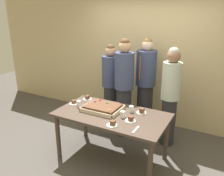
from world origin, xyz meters
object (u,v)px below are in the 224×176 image
object	(u,v)px
drink_cup_middle	(79,104)
drink_cup_far_end	(131,109)
drink_cup_nearest	(123,114)
person_striped_tie_right	(145,84)
plated_slice_far_right	(142,111)
plated_slice_near_right	(112,124)
cake_server_utensil	(136,129)
person_green_shirt_behind	(170,95)
sheet_cake	(103,108)
plated_slice_near_left	(87,98)
person_serving_front	(111,85)
plated_slice_center_front	(74,103)
party_table	(112,119)
person_far_right_suit	(124,87)
plated_slice_far_left	(131,120)

from	to	relation	value
drink_cup_middle	drink_cup_far_end	distance (m)	0.86
drink_cup_nearest	person_striped_tie_right	distance (m)	1.21
plated_slice_far_right	drink_cup_nearest	size ratio (longest dim) A/B	1.50
plated_slice_near_right	drink_cup_far_end	bearing A→B (deg)	84.49
drink_cup_far_end	plated_slice_far_right	bearing A→B (deg)	16.44
plated_slice_far_right	cake_server_utensil	world-z (taller)	plated_slice_far_right
drink_cup_nearest	cake_server_utensil	size ratio (longest dim) A/B	0.50
person_green_shirt_behind	person_striped_tie_right	size ratio (longest dim) A/B	0.95
person_striped_tie_right	cake_server_utensil	bearing A→B (deg)	30.44
sheet_cake	plated_slice_near_right	bearing A→B (deg)	-45.02
drink_cup_middle	plated_slice_near_left	bearing A→B (deg)	99.83
person_serving_front	plated_slice_center_front	bearing A→B (deg)	-32.29
sheet_cake	cake_server_utensil	size ratio (longest dim) A/B	2.88
party_table	plated_slice_near_right	world-z (taller)	plated_slice_near_right
cake_server_utensil	person_far_right_suit	xyz separation A→B (m)	(-0.68, 1.05, 0.17)
sheet_cake	person_far_right_suit	world-z (taller)	person_far_right_suit
plated_slice_near_left	person_far_right_suit	bearing A→B (deg)	43.26
plated_slice_near_right	plated_slice_center_front	size ratio (longest dim) A/B	1.00
plated_slice_near_left	plated_slice_center_front	world-z (taller)	plated_slice_near_left
plated_slice_center_front	person_far_right_suit	world-z (taller)	person_far_right_suit
drink_cup_far_end	plated_slice_near_right	bearing A→B (deg)	-95.51
person_green_shirt_behind	person_far_right_suit	bearing A→B (deg)	-38.45
cake_server_utensil	person_striped_tie_right	xyz separation A→B (m)	(-0.42, 1.44, 0.15)
plated_slice_near_left	cake_server_utensil	xyz separation A→B (m)	(1.16, -0.59, -0.02)
plated_slice_near_right	cake_server_utensil	size ratio (longest dim) A/B	0.75
cake_server_utensil	plated_slice_near_left	bearing A→B (deg)	152.95
plated_slice_near_left	drink_cup_nearest	size ratio (longest dim) A/B	1.50
plated_slice_center_front	person_serving_front	size ratio (longest dim) A/B	0.09
plated_slice_far_left	drink_cup_nearest	distance (m)	0.16
plated_slice_near_left	plated_slice_far_left	xyz separation A→B (m)	(1.00, -0.41, 0.00)
drink_cup_middle	cake_server_utensil	xyz separation A→B (m)	(1.11, -0.27, -0.05)
person_serving_front	drink_cup_nearest	bearing A→B (deg)	15.03
drink_cup_nearest	plated_slice_far_right	bearing A→B (deg)	56.06
person_striped_tie_right	plated_slice_far_right	bearing A→B (deg)	31.88
plated_slice_near_left	person_serving_front	size ratio (longest dim) A/B	0.09
cake_server_utensil	person_striped_tie_right	bearing A→B (deg)	106.14
party_table	plated_slice_far_right	distance (m)	0.47
plated_slice_far_left	plated_slice_far_right	xyz separation A→B (m)	(0.04, 0.33, 0.00)
cake_server_utensil	drink_cup_nearest	bearing A→B (deg)	141.86
drink_cup_middle	plated_slice_far_left	bearing A→B (deg)	-4.87
plated_slice_near_right	person_serving_front	distance (m)	1.50
plated_slice_center_front	person_serving_front	xyz separation A→B (m)	(0.18, 0.94, 0.07)
plated_slice_far_right	person_serving_front	xyz separation A→B (m)	(-0.95, 0.75, 0.06)
drink_cup_middle	person_striped_tie_right	bearing A→B (deg)	59.41
plated_slice_near_right	plated_slice_center_front	xyz separation A→B (m)	(-0.92, 0.36, -0.00)
plated_slice_far_right	person_far_right_suit	bearing A→B (deg)	135.97
plated_slice_center_front	plated_slice_near_right	bearing A→B (deg)	-21.55
cake_server_utensil	party_table	bearing A→B (deg)	151.17
plated_slice_far_right	person_green_shirt_behind	distance (m)	0.67
drink_cup_middle	person_striped_tie_right	world-z (taller)	person_striped_tie_right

